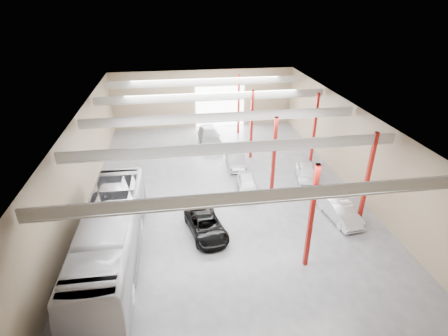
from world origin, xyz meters
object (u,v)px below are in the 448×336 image
object	(u,v)px
car_row_a	(247,185)
car_row_b	(235,158)
coach_bus	(111,237)
car_right_near	(339,210)
black_sedan	(206,226)
car_right_far	(307,173)
car_row_c	(210,136)

from	to	relation	value
car_row_a	car_row_b	size ratio (longest dim) A/B	0.89
car_row_a	car_row_b	xyz separation A→B (m)	(-0.10, 5.20, 0.06)
coach_bus	car_row_b	bearing A→B (deg)	51.96
car_right_near	car_row_b	bearing A→B (deg)	114.36
car_right_near	black_sedan	bearing A→B (deg)	175.35
car_row_b	car_right_near	distance (m)	11.70
coach_bus	car_right_near	size ratio (longest dim) A/B	2.98
car_row_b	car_right_far	bearing A→B (deg)	-33.44
black_sedan	coach_bus	bearing A→B (deg)	-173.33
black_sedan	car_row_b	world-z (taller)	car_row_b
car_right_near	car_right_far	size ratio (longest dim) A/B	1.02
car_right_near	car_right_far	world-z (taller)	car_right_far
black_sedan	car_right_far	world-z (taller)	car_right_far
black_sedan	car_row_b	distance (m)	11.12
black_sedan	car_row_a	xyz separation A→B (m)	(4.03, 5.20, 0.02)
car_row_c	car_right_near	xyz separation A→B (m)	(7.97, -15.83, -0.10)
car_row_a	car_row_c	world-z (taller)	car_row_c
car_row_c	car_right_near	bearing A→B (deg)	-64.53
coach_bus	car_right_far	bearing A→B (deg)	28.62
car_row_a	car_row_b	bearing A→B (deg)	96.84
car_row_a	black_sedan	bearing A→B (deg)	-122.03
black_sedan	car_right_far	bearing A→B (deg)	21.84
car_right_far	car_row_a	bearing A→B (deg)	-154.69
car_right_far	coach_bus	bearing A→B (deg)	-138.22
black_sedan	car_right_near	xyz separation A→B (m)	(10.02, 0.41, 0.07)
coach_bus	car_row_b	distance (m)	15.90
car_row_c	coach_bus	bearing A→B (deg)	-115.15
coach_bus	car_row_a	distance (m)	12.39
black_sedan	car_row_b	size ratio (longest dim) A/B	1.05
car_row_b	car_row_c	bearing A→B (deg)	109.60
coach_bus	black_sedan	bearing A→B (deg)	18.80
coach_bus	black_sedan	distance (m)	6.43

